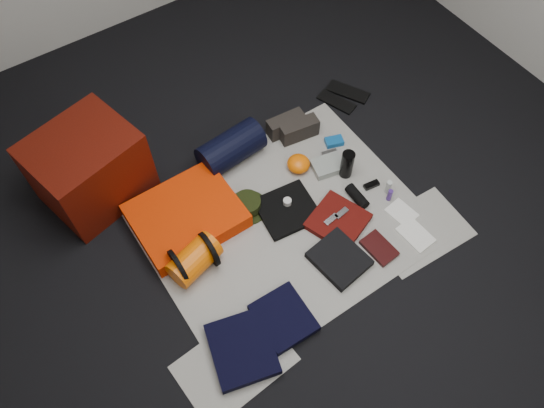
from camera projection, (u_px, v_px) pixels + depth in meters
floor at (284, 225)px, 3.25m from camera, size 4.50×4.50×0.02m
newspaper_mat at (284, 224)px, 3.24m from camera, size 1.60×1.30×0.01m
newspaper_sheet_front_left at (235, 363)px, 2.79m from camera, size 0.61×0.44×0.00m
newspaper_sheet_front_right at (419, 231)px, 3.21m from camera, size 0.60×0.43×0.00m
red_cabinet at (89, 168)px, 3.16m from camera, size 0.69×0.61×0.49m
sleeping_pad at (186, 216)px, 3.20m from camera, size 0.63×0.51×0.11m
stuff_sack at (194, 260)px, 3.01m from camera, size 0.33×0.25×0.18m
sack_strap_left at (178, 267)px, 2.96m from camera, size 0.02×0.22×0.22m
sack_strap_right at (209, 249)px, 3.02m from camera, size 0.02×0.22×0.22m
navy_duffel at (231, 148)px, 3.40m from camera, size 0.44×0.26×0.22m
boonie_brim at (247, 207)px, 3.29m from camera, size 0.33×0.33×0.01m
boonie_crown at (247, 204)px, 3.26m from camera, size 0.17×0.17×0.07m
hiking_boot_left at (286, 125)px, 3.57m from camera, size 0.27×0.12×0.13m
hiking_boot_right at (299, 130)px, 3.54m from camera, size 0.27×0.14×0.13m
flip_flop_left at (336, 102)px, 3.76m from camera, size 0.19×0.29×0.02m
flip_flop_right at (348, 92)px, 3.81m from camera, size 0.24×0.32×0.02m
trousers_navy_a at (242, 349)px, 2.79m from camera, size 0.41×0.44×0.06m
trousers_navy_b at (284, 318)px, 2.89m from camera, size 0.29×0.33×0.05m
trousers_charcoal at (339, 259)px, 3.08m from camera, size 0.30×0.34×0.05m
black_tshirt at (287, 210)px, 3.27m from camera, size 0.38×0.36×0.03m
red_shirt at (338, 221)px, 3.22m from camera, size 0.40×0.40×0.04m
orange_stuff_sack at (298, 164)px, 3.41m from camera, size 0.19×0.19×0.10m
first_aid_pouch at (328, 166)px, 3.43m from camera, size 0.23×0.19×0.05m
water_bottle at (347, 164)px, 3.34m from camera, size 0.10×0.10×0.21m
speaker at (357, 196)px, 3.30m from camera, size 0.07×0.17×0.07m
compact_camera at (330, 155)px, 3.48m from camera, size 0.12×0.09×0.04m
cyan_case at (334, 141)px, 3.55m from camera, size 0.14×0.11×0.04m
toiletry_purple at (390, 195)px, 3.29m from camera, size 0.03×0.03×0.09m
toiletry_clear at (388, 187)px, 3.31m from camera, size 0.03×0.03×0.10m
paperback_book at (379, 248)px, 3.13m from camera, size 0.15×0.22×0.03m
map_booklet at (416, 235)px, 3.18m from camera, size 0.16×0.22×0.01m
map_printout at (402, 213)px, 3.27m from camera, size 0.16×0.19×0.01m
sunglasses at (371, 185)px, 3.37m from camera, size 0.11×0.05×0.03m
key_cluster at (249, 364)px, 2.77m from camera, size 0.11×0.11×0.01m
tape_roll at (287, 202)px, 3.26m from camera, size 0.05×0.05×0.04m
energy_bar_a at (331, 219)px, 3.19m from camera, size 0.10×0.05×0.01m
energy_bar_b at (342, 213)px, 3.22m from camera, size 0.10×0.05×0.01m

